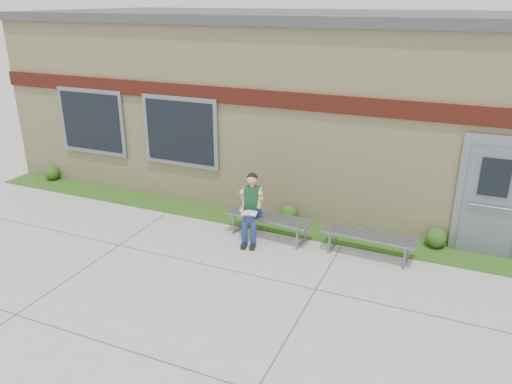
% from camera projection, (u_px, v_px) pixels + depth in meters
% --- Properties ---
extents(ground, '(80.00, 80.00, 0.00)m').
position_uv_depth(ground, '(248.00, 292.00, 8.21)').
color(ground, '#9E9E99').
rests_on(ground, ground).
extents(grass_strip, '(16.00, 0.80, 0.02)m').
position_uv_depth(grass_strip, '(299.00, 229.00, 10.43)').
color(grass_strip, '#194713').
rests_on(grass_strip, ground).
extents(school_building, '(16.20, 6.22, 4.20)m').
position_uv_depth(school_building, '(345.00, 100.00, 12.56)').
color(school_building, beige).
rests_on(school_building, ground).
extents(bench_left, '(1.79, 0.63, 0.46)m').
position_uv_depth(bench_left, '(269.00, 221.00, 9.96)').
color(bench_left, slate).
rests_on(bench_left, ground).
extents(bench_right, '(1.75, 0.55, 0.45)m').
position_uv_depth(bench_right, '(369.00, 239.00, 9.22)').
color(bench_right, slate).
rests_on(bench_right, ground).
extents(girl, '(0.54, 0.84, 1.35)m').
position_uv_depth(girl, '(251.00, 206.00, 9.77)').
color(girl, navy).
rests_on(girl, ground).
extents(shrub_west, '(0.38, 0.38, 0.38)m').
position_uv_depth(shrub_west, '(52.00, 173.00, 13.14)').
color(shrub_west, '#194713').
rests_on(shrub_west, grass_strip).
extents(shrub_mid, '(0.37, 0.37, 0.37)m').
position_uv_depth(shrub_mid, '(289.00, 213.00, 10.69)').
color(shrub_mid, '#194713').
rests_on(shrub_mid, grass_strip).
extents(shrub_east, '(0.39, 0.39, 0.39)m').
position_uv_depth(shrub_east, '(436.00, 238.00, 9.58)').
color(shrub_east, '#194713').
rests_on(shrub_east, grass_strip).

